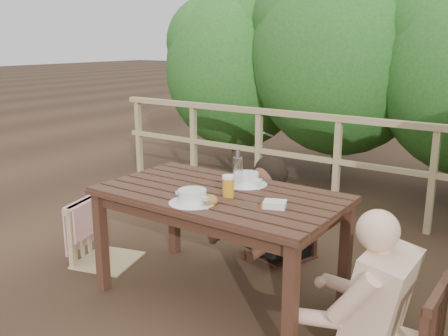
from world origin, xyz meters
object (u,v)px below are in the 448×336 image
Objects in this scene: bottle at (238,169)px; butter_tub at (275,206)px; beer_glass at (228,187)px; chair_left at (105,207)px; bread_roll at (209,200)px; soup_near at (192,197)px; tumbler at (206,202)px; soup_far at (246,180)px; chair_right at (397,282)px; table at (220,246)px; diner_right at (407,244)px; chair_far at (284,206)px; woman at (286,179)px.

butter_tub is at bearing -29.54° from bottle.
chair_left is at bearing -179.22° from beer_glass.
bread_roll reaches higher than butter_tub.
soup_near is 2.18× the size of butter_tub.
bread_roll is at bearing -113.82° from chair_left.
soup_far is at bearing 94.87° from tumbler.
bottle reaches higher than tumbler.
bread_roll is at bearing -85.93° from soup_far.
beer_glass reaches higher than soup_near.
chair_right is 1.15m from bread_roll.
tumbler is at bearing -170.57° from butter_tub.
table is 5.45× the size of soup_near.
diner_right is at bearing -10.74° from bottle.
diner_right is 5.15× the size of bottle.
chair_left is 6.84× the size of butter_tub.
soup_far is at bearing 78.26° from table.
beer_glass is at bearing -72.22° from bottle.
butter_tub is at bearing -48.11° from chair_far.
chair_right is at bearing 8.49° from bread_roll.
beer_glass is 0.23m from tumbler.
chair_left is 2.24m from chair_right.
chair_right reaches higher than tumbler.
chair_left is 0.95× the size of chair_right.
bottle is (0.04, 0.16, 0.50)m from table.
woman is 4.78× the size of bottle.
beer_glass is (0.06, -0.88, 0.39)m from chair_far.
chair_left is 1.19m from soup_far.
chair_right is at bearing -20.44° from chair_far.
chair_far is 1.16m from tumbler.
soup_far is at bearing 121.52° from butter_tub.
chair_far is 0.65× the size of woman.
chair_far is at bearing 53.39° from diner_right.
bottle is at bearing 96.96° from bread_roll.
bread_roll is (0.08, -0.23, 0.40)m from table.
table is at bearing -101.74° from soup_far.
chair_left is 6.01× the size of beer_glass.
chair_right reaches higher than table.
diner_right is at bearing 159.66° from woman.
woman reaches higher than bread_roll.
chair_right is 1.13m from beer_glass.
bread_roll is at bearing -96.57° from beer_glass.
soup_near is 0.53m from soup_far.
soup_far reaches higher than table.
chair_right is 1.22m from soup_far.
chair_left is at bearing -176.29° from table.
butter_tub is (-0.74, -0.01, 0.28)m from chair_right.
beer_glass reaches higher than bread_roll.
tumbler is (0.05, -1.10, 0.35)m from chair_far.
chair_right is 0.74× the size of woman.
soup_near is 1.01× the size of soup_far.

